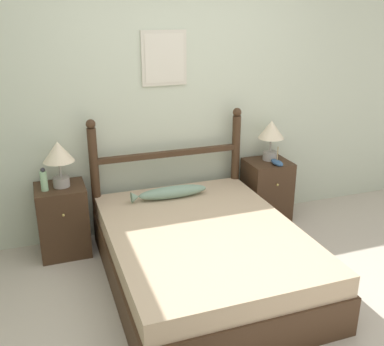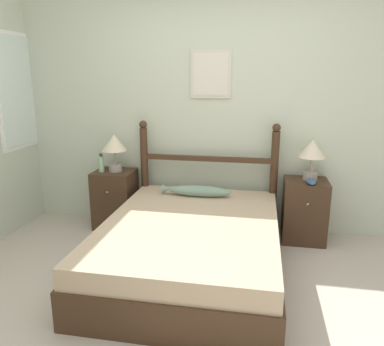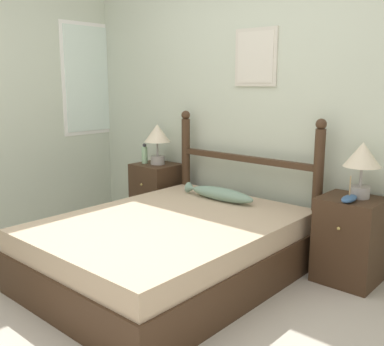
{
  "view_description": "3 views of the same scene",
  "coord_description": "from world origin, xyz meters",
  "px_view_note": "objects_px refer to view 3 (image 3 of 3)",
  "views": [
    {
      "loc": [
        -1.19,
        -2.27,
        2.08
      ],
      "look_at": [
        -0.03,
        0.98,
        0.81
      ],
      "focal_mm": 42.0,
      "sensor_mm": 36.0,
      "label": 1
    },
    {
      "loc": [
        0.49,
        -2.24,
        1.65
      ],
      "look_at": [
        -0.1,
        0.96,
        0.79
      ],
      "focal_mm": 35.0,
      "sensor_mm": 36.0,
      "label": 2
    },
    {
      "loc": [
        2.16,
        -1.62,
        1.46
      ],
      "look_at": [
        -0.13,
        0.97,
        0.75
      ],
      "focal_mm": 42.0,
      "sensor_mm": 36.0,
      "label": 3
    }
  ],
  "objects_px": {
    "nightstand_left": "(157,194)",
    "table_lamp_left": "(157,136)",
    "bottle": "(145,154)",
    "bed": "(171,249)",
    "table_lamp_right": "(362,159)",
    "model_boat": "(349,198)",
    "fish_pillow": "(220,194)",
    "nightstand_right": "(349,240)"
  },
  "relations": [
    {
      "from": "bed",
      "to": "model_boat",
      "type": "relative_size",
      "value": 10.27
    },
    {
      "from": "bed",
      "to": "fish_pillow",
      "type": "height_order",
      "value": "fish_pillow"
    },
    {
      "from": "table_lamp_left",
      "to": "table_lamp_right",
      "type": "bearing_deg",
      "value": 1.06
    },
    {
      "from": "nightstand_right",
      "to": "bottle",
      "type": "relative_size",
      "value": 3.11
    },
    {
      "from": "nightstand_right",
      "to": "table_lamp_left",
      "type": "xyz_separation_m",
      "value": [
        -2.0,
        0.0,
        0.6
      ]
    },
    {
      "from": "model_boat",
      "to": "fish_pillow",
      "type": "height_order",
      "value": "model_boat"
    },
    {
      "from": "nightstand_left",
      "to": "bottle",
      "type": "relative_size",
      "value": 3.11
    },
    {
      "from": "nightstand_right",
      "to": "fish_pillow",
      "type": "relative_size",
      "value": 0.91
    },
    {
      "from": "bed",
      "to": "nightstand_left",
      "type": "bearing_deg",
      "value": 140.54
    },
    {
      "from": "bottle",
      "to": "model_boat",
      "type": "xyz_separation_m",
      "value": [
        2.17,
        -0.08,
        -0.07
      ]
    },
    {
      "from": "nightstand_left",
      "to": "table_lamp_right",
      "type": "xyz_separation_m",
      "value": [
        2.06,
        0.04,
        0.6
      ]
    },
    {
      "from": "table_lamp_right",
      "to": "model_boat",
      "type": "relative_size",
      "value": 2.13
    },
    {
      "from": "fish_pillow",
      "to": "bottle",
      "type": "bearing_deg",
      "value": 173.58
    },
    {
      "from": "nightstand_left",
      "to": "model_boat",
      "type": "bearing_deg",
      "value": -3.47
    },
    {
      "from": "nightstand_right",
      "to": "model_boat",
      "type": "distance_m",
      "value": 0.37
    },
    {
      "from": "bed",
      "to": "nightstand_left",
      "type": "xyz_separation_m",
      "value": [
        -1.01,
        0.83,
        0.09
      ]
    },
    {
      "from": "fish_pillow",
      "to": "nightstand_left",
      "type": "bearing_deg",
      "value": 170.0
    },
    {
      "from": "bed",
      "to": "table_lamp_left",
      "type": "bearing_deg",
      "value": 139.91
    },
    {
      "from": "table_lamp_left",
      "to": "model_boat",
      "type": "height_order",
      "value": "table_lamp_left"
    },
    {
      "from": "bed",
      "to": "bottle",
      "type": "xyz_separation_m",
      "value": [
        -1.13,
        0.79,
        0.5
      ]
    },
    {
      "from": "table_lamp_left",
      "to": "model_boat",
      "type": "distance_m",
      "value": 2.05
    },
    {
      "from": "table_lamp_right",
      "to": "bottle",
      "type": "distance_m",
      "value": 2.19
    },
    {
      "from": "bed",
      "to": "bottle",
      "type": "bearing_deg",
      "value": 145.2
    },
    {
      "from": "bed",
      "to": "model_boat",
      "type": "bearing_deg",
      "value": 34.31
    },
    {
      "from": "nightstand_left",
      "to": "table_lamp_left",
      "type": "distance_m",
      "value": 0.6
    },
    {
      "from": "bed",
      "to": "table_lamp_left",
      "type": "distance_m",
      "value": 1.47
    },
    {
      "from": "table_lamp_right",
      "to": "bed",
      "type": "bearing_deg",
      "value": -140.2
    },
    {
      "from": "nightstand_left",
      "to": "table_lamp_left",
      "type": "xyz_separation_m",
      "value": [
        0.02,
        0.0,
        0.6
      ]
    },
    {
      "from": "nightstand_left",
      "to": "nightstand_right",
      "type": "distance_m",
      "value": 2.02
    },
    {
      "from": "bed",
      "to": "nightstand_right",
      "type": "relative_size",
      "value": 3.06
    },
    {
      "from": "bed",
      "to": "nightstand_right",
      "type": "xyz_separation_m",
      "value": [
        1.01,
        0.83,
        0.09
      ]
    },
    {
      "from": "table_lamp_right",
      "to": "bottle",
      "type": "height_order",
      "value": "table_lamp_right"
    },
    {
      "from": "table_lamp_left",
      "to": "table_lamp_right",
      "type": "distance_m",
      "value": 2.04
    },
    {
      "from": "bottle",
      "to": "fish_pillow",
      "type": "bearing_deg",
      "value": -6.42
    },
    {
      "from": "table_lamp_left",
      "to": "nightstand_left",
      "type": "bearing_deg",
      "value": -176.45
    },
    {
      "from": "table_lamp_right",
      "to": "fish_pillow",
      "type": "height_order",
      "value": "table_lamp_right"
    },
    {
      "from": "nightstand_left",
      "to": "fish_pillow",
      "type": "distance_m",
      "value": 0.98
    },
    {
      "from": "bed",
      "to": "table_lamp_right",
      "type": "distance_m",
      "value": 1.53
    },
    {
      "from": "bottle",
      "to": "table_lamp_left",
      "type": "bearing_deg",
      "value": 19.17
    },
    {
      "from": "nightstand_left",
      "to": "table_lamp_right",
      "type": "relative_size",
      "value": 1.57
    },
    {
      "from": "bed",
      "to": "nightstand_right",
      "type": "height_order",
      "value": "nightstand_right"
    },
    {
      "from": "nightstand_left",
      "to": "model_boat",
      "type": "relative_size",
      "value": 3.35
    }
  ]
}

